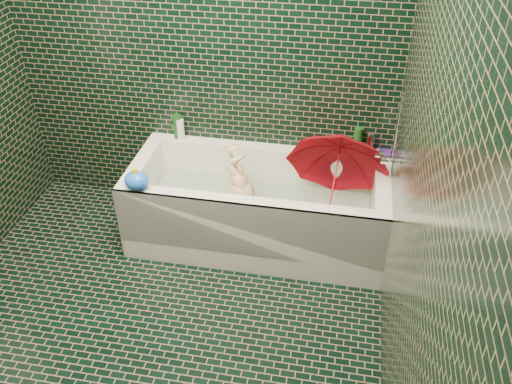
% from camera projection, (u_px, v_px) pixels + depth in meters
% --- Properties ---
extents(floor, '(2.80, 2.80, 0.00)m').
position_uv_depth(floor, '(147.00, 342.00, 3.07)').
color(floor, black).
rests_on(floor, ground).
extents(wall_back, '(2.80, 0.00, 2.80)m').
position_uv_depth(wall_back, '(200.00, 42.00, 3.47)').
color(wall_back, black).
rests_on(wall_back, floor).
extents(wall_right, '(0.00, 2.80, 2.80)m').
position_uv_depth(wall_right, '(422.00, 184.00, 2.16)').
color(wall_right, black).
rests_on(wall_right, floor).
extents(bathtub, '(1.70, 0.75, 0.55)m').
position_uv_depth(bathtub, '(258.00, 215.00, 3.69)').
color(bathtub, white).
rests_on(bathtub, floor).
extents(bath_mat, '(1.35, 0.47, 0.01)m').
position_uv_depth(bath_mat, '(258.00, 219.00, 3.74)').
color(bath_mat, green).
rests_on(bath_mat, bathtub).
extents(water, '(1.48, 0.53, 0.00)m').
position_uv_depth(water, '(258.00, 203.00, 3.65)').
color(water, silver).
rests_on(water, bathtub).
extents(faucet, '(0.18, 0.19, 0.55)m').
position_uv_depth(faucet, '(391.00, 155.00, 3.25)').
color(faucet, silver).
rests_on(faucet, wall_right).
extents(child, '(0.87, 0.54, 0.36)m').
position_uv_depth(child, '(248.00, 201.00, 3.65)').
color(child, beige).
rests_on(child, bathtub).
extents(umbrella, '(0.83, 0.92, 0.94)m').
position_uv_depth(umbrella, '(335.00, 179.00, 3.44)').
color(umbrella, red).
rests_on(umbrella, bathtub).
extents(soap_bottle_a, '(0.09, 0.09, 0.23)m').
position_uv_depth(soap_bottle_a, '(377.00, 157.00, 3.66)').
color(soap_bottle_a, white).
rests_on(soap_bottle_a, bathtub).
extents(soap_bottle_b, '(0.09, 0.10, 0.19)m').
position_uv_depth(soap_bottle_b, '(383.00, 160.00, 3.62)').
color(soap_bottle_b, '#472079').
rests_on(soap_bottle_b, bathtub).
extents(soap_bottle_c, '(0.19, 0.19, 0.19)m').
position_uv_depth(soap_bottle_c, '(361.00, 156.00, 3.67)').
color(soap_bottle_c, '#134417').
rests_on(soap_bottle_c, bathtub).
extents(bottle_right_tall, '(0.07, 0.07, 0.20)m').
position_uv_depth(bottle_right_tall, '(357.00, 141.00, 3.62)').
color(bottle_right_tall, '#134417').
rests_on(bottle_right_tall, bathtub).
extents(bottle_right_pump, '(0.07, 0.07, 0.17)m').
position_uv_depth(bottle_right_pump, '(369.00, 146.00, 3.61)').
color(bottle_right_pump, silver).
rests_on(bottle_right_pump, bathtub).
extents(bottle_left_tall, '(0.08, 0.08, 0.18)m').
position_uv_depth(bottle_left_tall, '(178.00, 127.00, 3.82)').
color(bottle_left_tall, '#134417').
rests_on(bottle_left_tall, bathtub).
extents(bottle_left_short, '(0.06, 0.06, 0.15)m').
position_uv_depth(bottle_left_short, '(181.00, 130.00, 3.81)').
color(bottle_left_short, white).
rests_on(bottle_left_short, bathtub).
extents(rubber_duck, '(0.13, 0.11, 0.10)m').
position_uv_depth(rubber_duck, '(349.00, 148.00, 3.67)').
color(rubber_duck, yellow).
rests_on(rubber_duck, bathtub).
extents(bath_toy, '(0.19, 0.18, 0.15)m').
position_uv_depth(bath_toy, '(136.00, 180.00, 3.31)').
color(bath_toy, blue).
rests_on(bath_toy, bathtub).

